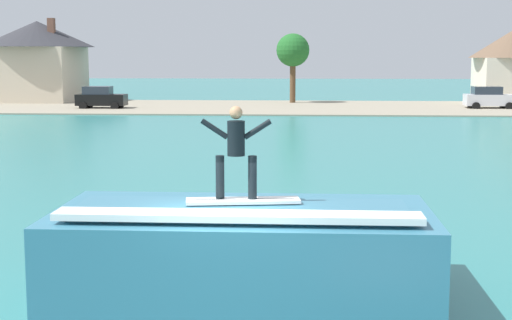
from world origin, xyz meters
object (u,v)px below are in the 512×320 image
at_px(car_far_shore, 489,98).
at_px(wave_crest, 243,249).
at_px(house_with_chimney, 38,56).
at_px(car_near_shore, 101,98).
at_px(surfboard, 243,201).
at_px(surfer, 236,147).
at_px(tree_tall_bare, 293,51).

bearing_deg(car_far_shore, wave_crest, -107.71).
bearing_deg(house_with_chimney, car_near_shore, -48.37).
xyz_separation_m(wave_crest, car_near_shore, (-15.51, 48.05, 0.11)).
height_order(car_near_shore, car_far_shore, same).
xyz_separation_m(surfboard, car_far_shore, (15.93, 50.16, -0.85)).
relative_size(surfer, tree_tall_bare, 0.27).
bearing_deg(car_near_shore, wave_crest, -72.11).
bearing_deg(car_near_shore, tree_tall_bare, 27.49).
distance_m(wave_crest, surfboard, 0.99).
distance_m(surfer, house_with_chimney, 62.36).
bearing_deg(car_far_shore, surfboard, -107.62).
height_order(wave_crest, house_with_chimney, house_with_chimney).
relative_size(house_with_chimney, tree_tall_bare, 1.67).
xyz_separation_m(wave_crest, house_with_chimney, (-23.88, 57.46, 3.44)).
bearing_deg(tree_tall_bare, house_with_chimney, 176.66).
distance_m(car_near_shore, house_with_chimney, 13.03).
xyz_separation_m(car_near_shore, car_far_shore, (31.46, 1.91, 0.00)).
bearing_deg(car_near_shore, car_far_shore, 3.47).
distance_m(car_far_shore, house_with_chimney, 40.66).
height_order(surfboard, tree_tall_bare, tree_tall_bare).
bearing_deg(surfboard, wave_crest, 96.33).
bearing_deg(tree_tall_bare, car_far_shore, -20.89).
relative_size(surfboard, tree_tall_bare, 0.34).
relative_size(car_far_shore, house_with_chimney, 0.38).
bearing_deg(surfboard, tree_tall_bare, 90.10).
relative_size(wave_crest, surfer, 4.13).
bearing_deg(surfer, car_near_shore, 107.71).
xyz_separation_m(wave_crest, surfer, (-0.10, -0.17, 1.95)).
relative_size(car_near_shore, car_far_shore, 0.98).
bearing_deg(surfer, tree_tall_bare, 89.97).
xyz_separation_m(car_far_shore, house_with_chimney, (-39.83, 7.51, 3.33)).
bearing_deg(house_with_chimney, surfer, -67.59).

